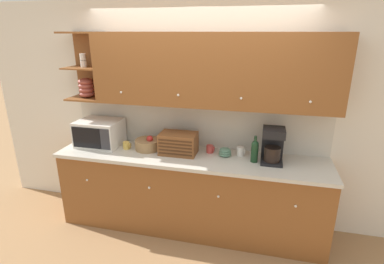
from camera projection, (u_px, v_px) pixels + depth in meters
ground_plane at (196, 211)px, 3.94m from camera, size 24.00×24.00×0.00m
wall_back at (197, 116)px, 3.55m from camera, size 5.43×0.06×2.60m
counter_unit at (190, 192)px, 3.51m from camera, size 3.05×0.65×0.93m
backsplash_panel at (196, 124)px, 3.55m from camera, size 3.03×0.01×0.55m
upper_cabinets at (208, 70)px, 3.15m from camera, size 3.03×0.36×0.77m
microwave at (100, 133)px, 3.63m from camera, size 0.51×0.41×0.31m
mug_blue_second at (127, 145)px, 3.54m from camera, size 0.09×0.08×0.09m
fruit_basket at (148, 144)px, 3.52m from camera, size 0.30×0.30×0.18m
bread_box at (178, 143)px, 3.38m from camera, size 0.41×0.27×0.24m
mug_patterned_third at (210, 149)px, 3.43m from camera, size 0.09×0.08×0.09m
bowl_stack_on_counter at (225, 152)px, 3.33m from camera, size 0.14×0.14×0.09m
mug at (241, 151)px, 3.34m from camera, size 0.09×0.08×0.10m
wine_bottle at (255, 150)px, 3.16m from camera, size 0.08×0.08×0.29m
coffee_maker at (273, 145)px, 3.14m from camera, size 0.23×0.24×0.38m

